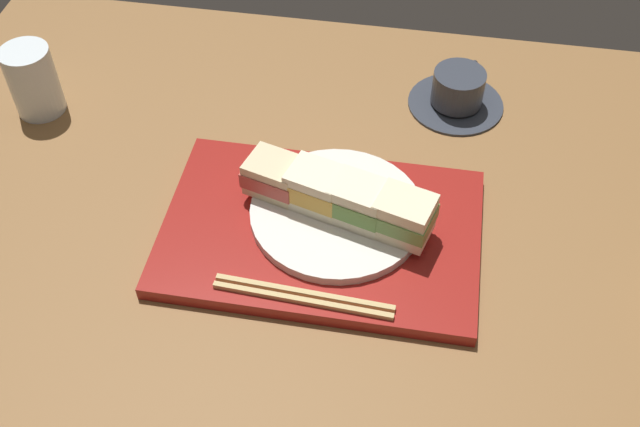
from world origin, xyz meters
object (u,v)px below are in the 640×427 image
object	(u,v)px
sandwich_nearmost	(274,175)
chopsticks_pair	(303,297)
sandwich_inner_far	(359,202)
drinking_glass	(33,81)
coffee_cup	(458,92)
sandwich_farmost	(404,217)
sandwich_plate	(337,213)
sandwich_inner_near	(316,187)

from	to	relation	value
sandwich_nearmost	chopsticks_pair	world-z (taller)	sandwich_nearmost
sandwich_inner_far	drinking_glass	xyz separation A→B (cm)	(-51.47, 16.85, -0.72)
sandwich_nearmost	coffee_cup	xyz separation A→B (cm)	(23.24, 25.33, -3.19)
sandwich_inner_far	drinking_glass	bearing A→B (deg)	161.87
chopsticks_pair	coffee_cup	distance (cm)	44.68
sandwich_farmost	coffee_cup	bearing A→B (deg)	79.42
sandwich_nearmost	drinking_glass	world-z (taller)	drinking_glass
sandwich_inner_far	sandwich_plate	bearing A→B (deg)	164.65
sandwich_plate	sandwich_farmost	size ratio (longest dim) A/B	2.69
sandwich_nearmost	drinking_glass	distance (cm)	42.01
sandwich_nearmost	coffee_cup	size ratio (longest dim) A/B	0.59
sandwich_inner_near	sandwich_inner_far	xyz separation A→B (cm)	(5.87, -1.61, 0.04)
sandwich_inner_near	chopsticks_pair	bearing A→B (deg)	-86.08
sandwich_inner_near	sandwich_plate	bearing A→B (deg)	-15.35
sandwich_inner_near	sandwich_farmost	bearing A→B (deg)	-15.35
sandwich_nearmost	drinking_glass	size ratio (longest dim) A/B	0.80
sandwich_nearmost	chopsticks_pair	distance (cm)	17.96
chopsticks_pair	coffee_cup	xyz separation A→B (cm)	(16.37, 41.58, 0.19)
sandwich_nearmost	coffee_cup	world-z (taller)	sandwich_nearmost
sandwich_farmost	chopsticks_pair	bearing A→B (deg)	-133.24
sandwich_plate	drinking_glass	bearing A→B (deg)	161.71
sandwich_plate	coffee_cup	world-z (taller)	coffee_cup
sandwich_nearmost	drinking_glass	xyz separation A→B (cm)	(-39.73, 13.63, -0.29)
sandwich_nearmost	drinking_glass	bearing A→B (deg)	161.07
sandwich_inner_near	sandwich_farmost	xyz separation A→B (cm)	(11.74, -3.22, 0.11)
sandwich_inner_far	drinking_glass	size ratio (longest dim) A/B	0.77
sandwich_plate	sandwich_nearmost	bearing A→B (deg)	164.65
sandwich_plate	sandwich_nearmost	size ratio (longest dim) A/B	2.64
sandwich_nearmost	sandwich_farmost	size ratio (longest dim) A/B	1.02
sandwich_nearmost	sandwich_farmost	world-z (taller)	sandwich_farmost
sandwich_farmost	chopsticks_pair	xyz separation A→B (cm)	(-10.74, -11.42, -3.88)
sandwich_nearmost	sandwich_inner_far	distance (cm)	12.18
sandwich_plate	sandwich_farmost	bearing A→B (deg)	-15.35
drinking_glass	sandwich_farmost	bearing A→B (deg)	-17.84
sandwich_plate	coffee_cup	size ratio (longest dim) A/B	1.55
sandwich_inner_far	chopsticks_pair	bearing A→B (deg)	-110.49
sandwich_inner_near	sandwich_farmost	world-z (taller)	sandwich_farmost
chopsticks_pair	sandwich_nearmost	bearing A→B (deg)	112.92
sandwich_inner_near	coffee_cup	world-z (taller)	sandwich_inner_near
sandwich_farmost	drinking_glass	xyz separation A→B (cm)	(-57.34, 18.46, -0.79)
sandwich_farmost	sandwich_inner_near	bearing A→B (deg)	164.65
sandwich_plate	sandwich_inner_far	xyz separation A→B (cm)	(2.93, -0.81, 3.50)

